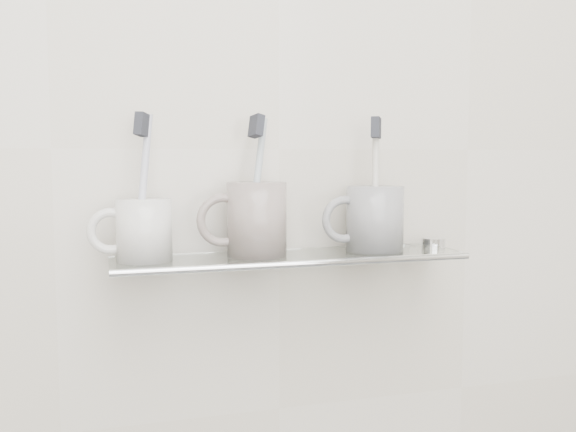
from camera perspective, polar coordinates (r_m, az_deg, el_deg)
name	(u,v)px	position (r m, az deg, el deg)	size (l,w,h in m)	color
wall_back	(279,149)	(0.96, -0.80, 5.97)	(2.50, 2.50, 0.00)	beige
shelf_glass	(291,258)	(0.91, 0.26, -3.71)	(0.50, 0.12, 0.01)	silver
shelf_rail	(303,264)	(0.86, 1.34, -4.28)	(0.01, 0.01, 0.50)	silver
bracket_left	(138,267)	(0.92, -13.21, -4.43)	(0.02, 0.02, 0.03)	silver
bracket_right	(409,254)	(1.04, 10.73, -3.34)	(0.02, 0.02, 0.03)	silver
mug_left	(144,230)	(0.88, -12.67, -1.23)	(0.07, 0.07, 0.08)	white
mug_left_handle	(111,231)	(0.87, -15.49, -1.31)	(0.06, 0.06, 0.01)	white
toothbrush_left	(143,185)	(0.87, -12.75, 2.67)	(0.01, 0.01, 0.19)	silver
bristles_left	(142,124)	(0.87, -12.86, 7.94)	(0.01, 0.02, 0.03)	#26282F
mug_center	(257,219)	(0.90, -2.79, -0.29)	(0.08, 0.08, 0.10)	silver
mug_center_handle	(223,220)	(0.89, -5.79, -0.37)	(0.07, 0.07, 0.01)	silver
toothbrush_center	(257,184)	(0.89, -2.80, 2.86)	(0.01, 0.01, 0.19)	#8EA6AB
bristles_center	(256,126)	(0.89, -2.83, 7.99)	(0.01, 0.02, 0.03)	#26282F
mug_right	(375,219)	(0.96, 7.73, -0.22)	(0.08, 0.08, 0.10)	silver
mug_right_handle	(344,219)	(0.94, 5.03, -0.31)	(0.07, 0.07, 0.01)	silver
toothbrush_right	(375,182)	(0.95, 7.77, 2.97)	(0.01, 0.01, 0.19)	beige
bristles_right	(376,128)	(0.95, 7.83, 7.79)	(0.01, 0.02, 0.03)	#26282F
chrome_cap	(433,243)	(1.00, 12.80, -2.34)	(0.04, 0.04, 0.02)	silver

